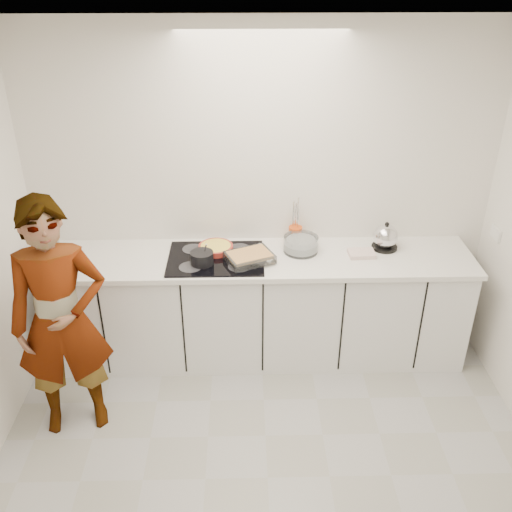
{
  "coord_description": "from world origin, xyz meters",
  "views": [
    {
      "loc": [
        -0.13,
        -2.51,
        3.03
      ],
      "look_at": [
        -0.05,
        1.05,
        1.05
      ],
      "focal_mm": 40.0,
      "sensor_mm": 36.0,
      "label": 1
    }
  ],
  "objects_px": {
    "tart_dish": "(216,248)",
    "kettle": "(385,237)",
    "saucepan": "(202,258)",
    "utensil_crock": "(295,235)",
    "cook": "(61,321)",
    "hob": "(216,258)",
    "baking_dish": "(250,257)",
    "mixing_bowl": "(301,245)"
  },
  "relations": [
    {
      "from": "utensil_crock",
      "to": "baking_dish",
      "type": "bearing_deg",
      "value": -138.5
    },
    {
      "from": "mixing_bowl",
      "to": "hob",
      "type": "bearing_deg",
      "value": -170.54
    },
    {
      "from": "mixing_bowl",
      "to": "utensil_crock",
      "type": "distance_m",
      "value": 0.16
    },
    {
      "from": "tart_dish",
      "to": "saucepan",
      "type": "distance_m",
      "value": 0.22
    },
    {
      "from": "hob",
      "to": "utensil_crock",
      "type": "xyz_separation_m",
      "value": [
        0.62,
        0.27,
        0.06
      ]
    },
    {
      "from": "baking_dish",
      "to": "utensil_crock",
      "type": "bearing_deg",
      "value": 41.5
    },
    {
      "from": "tart_dish",
      "to": "mixing_bowl",
      "type": "bearing_deg",
      "value": -0.48
    },
    {
      "from": "saucepan",
      "to": "baking_dish",
      "type": "distance_m",
      "value": 0.35
    },
    {
      "from": "mixing_bowl",
      "to": "utensil_crock",
      "type": "height_order",
      "value": "utensil_crock"
    },
    {
      "from": "baking_dish",
      "to": "kettle",
      "type": "height_order",
      "value": "kettle"
    },
    {
      "from": "saucepan",
      "to": "kettle",
      "type": "distance_m",
      "value": 1.43
    },
    {
      "from": "tart_dish",
      "to": "mixing_bowl",
      "type": "distance_m",
      "value": 0.66
    },
    {
      "from": "hob",
      "to": "kettle",
      "type": "xyz_separation_m",
      "value": [
        1.31,
        0.14,
        0.09
      ]
    },
    {
      "from": "mixing_bowl",
      "to": "kettle",
      "type": "xyz_separation_m",
      "value": [
        0.66,
        0.03,
        0.04
      ]
    },
    {
      "from": "baking_dish",
      "to": "cook",
      "type": "height_order",
      "value": "cook"
    },
    {
      "from": "kettle",
      "to": "utensil_crock",
      "type": "height_order",
      "value": "kettle"
    },
    {
      "from": "saucepan",
      "to": "baking_dish",
      "type": "height_order",
      "value": "saucepan"
    },
    {
      "from": "hob",
      "to": "saucepan",
      "type": "relative_size",
      "value": 3.2
    },
    {
      "from": "saucepan",
      "to": "cook",
      "type": "height_order",
      "value": "cook"
    },
    {
      "from": "cook",
      "to": "hob",
      "type": "bearing_deg",
      "value": 23.38
    },
    {
      "from": "hob",
      "to": "kettle",
      "type": "bearing_deg",
      "value": 6.24
    },
    {
      "from": "baking_dish",
      "to": "cook",
      "type": "distance_m",
      "value": 1.4
    },
    {
      "from": "hob",
      "to": "cook",
      "type": "height_order",
      "value": "cook"
    },
    {
      "from": "hob",
      "to": "saucepan",
      "type": "xyz_separation_m",
      "value": [
        -0.1,
        -0.09,
        0.05
      ]
    },
    {
      "from": "saucepan",
      "to": "utensil_crock",
      "type": "bearing_deg",
      "value": 26.18
    },
    {
      "from": "cook",
      "to": "mixing_bowl",
      "type": "bearing_deg",
      "value": 13.98
    },
    {
      "from": "saucepan",
      "to": "cook",
      "type": "xyz_separation_m",
      "value": [
        -0.88,
        -0.63,
        -0.11
      ]
    },
    {
      "from": "hob",
      "to": "kettle",
      "type": "relative_size",
      "value": 2.99
    },
    {
      "from": "tart_dish",
      "to": "mixing_bowl",
      "type": "relative_size",
      "value": 0.99
    },
    {
      "from": "hob",
      "to": "mixing_bowl",
      "type": "bearing_deg",
      "value": 9.46
    },
    {
      "from": "hob",
      "to": "kettle",
      "type": "distance_m",
      "value": 1.32
    },
    {
      "from": "tart_dish",
      "to": "saucepan",
      "type": "bearing_deg",
      "value": -114.78
    },
    {
      "from": "baking_dish",
      "to": "kettle",
      "type": "relative_size",
      "value": 1.68
    },
    {
      "from": "tart_dish",
      "to": "saucepan",
      "type": "relative_size",
      "value": 1.4
    },
    {
      "from": "tart_dish",
      "to": "kettle",
      "type": "distance_m",
      "value": 1.32
    },
    {
      "from": "saucepan",
      "to": "mixing_bowl",
      "type": "distance_m",
      "value": 0.78
    },
    {
      "from": "utensil_crock",
      "to": "cook",
      "type": "bearing_deg",
      "value": -148.48
    },
    {
      "from": "saucepan",
      "to": "mixing_bowl",
      "type": "relative_size",
      "value": 0.71
    },
    {
      "from": "kettle",
      "to": "baking_dish",
      "type": "bearing_deg",
      "value": -169.09
    },
    {
      "from": "saucepan",
      "to": "utensil_crock",
      "type": "height_order",
      "value": "saucepan"
    },
    {
      "from": "baking_dish",
      "to": "kettle",
      "type": "distance_m",
      "value": 1.08
    },
    {
      "from": "mixing_bowl",
      "to": "cook",
      "type": "bearing_deg",
      "value": -153.17
    }
  ]
}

